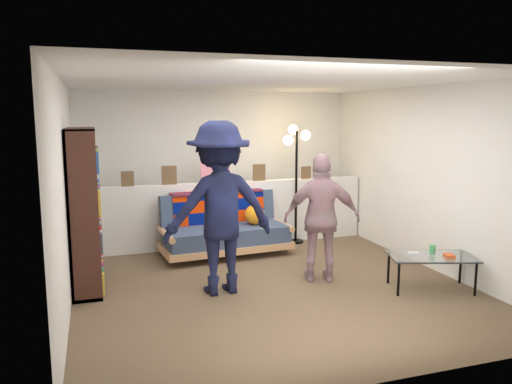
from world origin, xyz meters
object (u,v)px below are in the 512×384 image
bookshelf (84,216)px  coffee_table (432,258)px  person_left (219,208)px  person_right (322,218)px  floor_lamp (296,160)px  futon_sofa (225,229)px

bookshelf → coffee_table: 4.05m
person_left → person_right: 1.29m
bookshelf → floor_lamp: size_ratio=1.01×
futon_sofa → bookshelf: bearing=-153.5°
person_right → bookshelf: bearing=7.0°
coffee_table → person_right: person_right is taller
bookshelf → person_right: bearing=-11.7°
coffee_table → floor_lamp: (-0.67, 2.54, 0.94)m
futon_sofa → person_right: (0.82, -1.52, 0.42)m
bookshelf → person_left: (1.46, -0.55, 0.10)m
coffee_table → floor_lamp: size_ratio=0.58×
person_left → floor_lamp: bearing=-136.1°
bookshelf → floor_lamp: 3.43m
bookshelf → person_right: 2.79m
futon_sofa → coffee_table: size_ratio=1.76×
futon_sofa → person_right: size_ratio=1.22×
bookshelf → coffee_table: bearing=-18.2°
floor_lamp → person_right: floor_lamp is taller
bookshelf → floor_lamp: bearing=22.2°
futon_sofa → floor_lamp: bearing=15.0°
coffee_table → floor_lamp: 2.79m
person_left → person_right: person_left is taller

